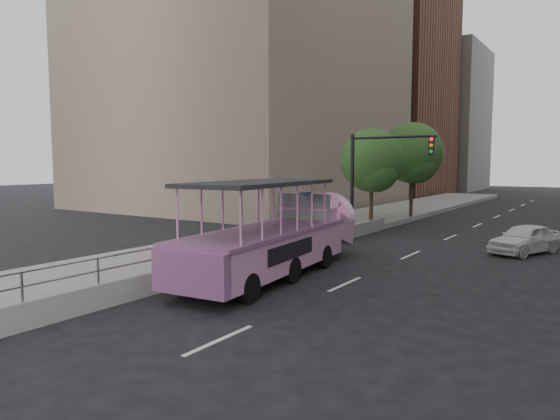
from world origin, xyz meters
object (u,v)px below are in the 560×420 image
(parking_sign, at_px, (306,215))
(street_tree_far, at_px, (413,155))
(duck_boat, at_px, (279,239))
(street_tree_near, at_px, (373,163))
(car, at_px, (525,239))
(traffic_signal, at_px, (375,169))

(parking_sign, height_order, street_tree_far, street_tree_far)
(duck_boat, xyz_separation_m, parking_sign, (-1.16, 3.70, 0.44))
(street_tree_far, bearing_deg, duck_boat, -85.25)
(street_tree_far, bearing_deg, street_tree_near, -91.91)
(duck_boat, height_order, street_tree_near, street_tree_near)
(parking_sign, bearing_deg, car, 34.21)
(duck_boat, height_order, traffic_signal, traffic_signal)
(car, bearing_deg, traffic_signal, -152.52)
(duck_boat, bearing_deg, parking_sign, 107.41)
(traffic_signal, relative_size, street_tree_near, 0.91)
(traffic_signal, bearing_deg, parking_sign, -103.16)
(car, relative_size, street_tree_far, 0.57)
(car, distance_m, street_tree_near, 9.21)
(car, distance_m, street_tree_far, 12.46)
(parking_sign, xyz_separation_m, traffic_signal, (1.08, 4.62, 1.86))
(parking_sign, bearing_deg, traffic_signal, 76.84)
(street_tree_near, bearing_deg, duck_boat, -81.88)
(car, distance_m, traffic_signal, 7.17)
(street_tree_near, bearing_deg, parking_sign, -86.33)
(car, relative_size, parking_sign, 1.42)
(traffic_signal, relative_size, street_tree_far, 0.81)
(car, height_order, street_tree_far, street_tree_far)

